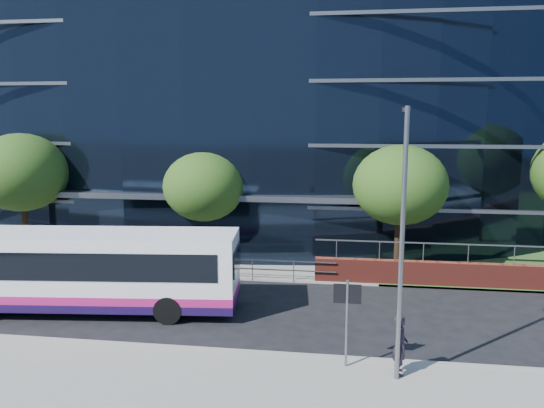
# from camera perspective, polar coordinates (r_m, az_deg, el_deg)

# --- Properties ---
(ground) EXTENTS (200.00, 200.00, 0.00)m
(ground) POSITION_cam_1_polar(r_m,az_deg,el_deg) (19.48, -5.86, -14.43)
(ground) COLOR black
(ground) RESTS_ON ground
(kerb) EXTENTS (80.00, 0.25, 0.16)m
(kerb) POSITION_cam_1_polar(r_m,az_deg,el_deg) (18.57, -6.63, -15.43)
(kerb) COLOR gray
(kerb) RESTS_ON ground
(yellow_line_outer) EXTENTS (80.00, 0.08, 0.01)m
(yellow_line_outer) POSITION_cam_1_polar(r_m,az_deg,el_deg) (18.77, -6.47, -15.38)
(yellow_line_outer) COLOR gold
(yellow_line_outer) RESTS_ON ground
(yellow_line_inner) EXTENTS (80.00, 0.08, 0.01)m
(yellow_line_inner) POSITION_cam_1_polar(r_m,az_deg,el_deg) (18.90, -6.35, -15.20)
(yellow_line_inner) COLOR gold
(yellow_line_inner) RESTS_ON ground
(far_forecourt) EXTENTS (50.00, 8.00, 0.10)m
(far_forecourt) POSITION_cam_1_polar(r_m,az_deg,el_deg) (31.12, -11.78, -5.32)
(far_forecourt) COLOR gray
(far_forecourt) RESTS_ON ground
(glass_office) EXTENTS (44.00, 23.10, 16.00)m
(glass_office) POSITION_cam_1_polar(r_m,az_deg,el_deg) (39.04, -4.42, 9.60)
(glass_office) COLOR black
(glass_office) RESTS_ON ground
(guard_railings) EXTENTS (24.00, 0.05, 1.10)m
(guard_railings) POSITION_cam_1_polar(r_m,az_deg,el_deg) (28.15, -18.45, -5.56)
(guard_railings) COLOR slate
(guard_railings) RESTS_ON ground
(street_sign) EXTENTS (0.85, 0.09, 2.80)m
(street_sign) POSITION_cam_1_polar(r_m,az_deg,el_deg) (16.70, 8.08, -10.69)
(street_sign) COLOR slate
(street_sign) RESTS_ON pavement_near
(tree_far_a) EXTENTS (4.95, 4.95, 6.98)m
(tree_far_a) POSITION_cam_1_polar(r_m,az_deg,el_deg) (31.65, -25.36, 3.08)
(tree_far_a) COLOR black
(tree_far_a) RESTS_ON ground
(tree_far_b) EXTENTS (4.29, 4.29, 6.05)m
(tree_far_b) POSITION_cam_1_polar(r_m,az_deg,el_deg) (28.01, -7.31, 1.86)
(tree_far_b) COLOR black
(tree_far_b) RESTS_ON ground
(tree_far_c) EXTENTS (4.62, 4.62, 6.51)m
(tree_far_c) POSITION_cam_1_polar(r_m,az_deg,el_deg) (26.61, 13.63, 1.98)
(tree_far_c) COLOR black
(tree_far_c) RESTS_ON ground
(tree_dist_e) EXTENTS (4.62, 4.62, 6.51)m
(tree_dist_e) POSITION_cam_1_polar(r_m,az_deg,el_deg) (60.63, 27.04, 5.26)
(tree_dist_e) COLOR black
(tree_dist_e) RESTS_ON ground
(streetlight_east) EXTENTS (0.15, 0.77, 8.00)m
(streetlight_east) POSITION_cam_1_polar(r_m,az_deg,el_deg) (15.57, 13.81, -3.56)
(streetlight_east) COLOR slate
(streetlight_east) RESTS_ON pavement_near
(city_bus) EXTENTS (12.26, 3.95, 3.26)m
(city_bus) POSITION_cam_1_polar(r_m,az_deg,el_deg) (22.77, -18.85, -6.72)
(city_bus) COLOR white
(city_bus) RESTS_ON ground
(pedestrian) EXTENTS (0.48, 0.70, 1.86)m
(pedestrian) POSITION_cam_1_polar(r_m,az_deg,el_deg) (16.93, 13.62, -14.49)
(pedestrian) COLOR #241C2A
(pedestrian) RESTS_ON pavement_near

